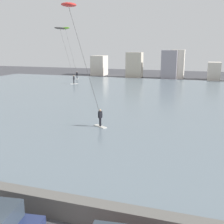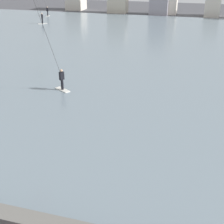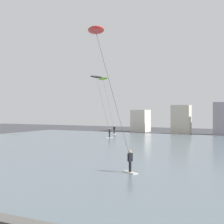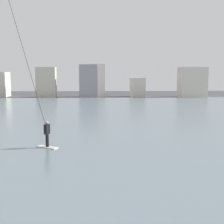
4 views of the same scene
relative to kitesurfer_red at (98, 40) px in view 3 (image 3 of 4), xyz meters
The scene contains 4 objects.
water_bay 18.53m from the kitesurfer_red, 67.35° to the left, with size 84.00×52.00×0.10m, color slate.
kitesurfer_red is the anchor object (origin of this frame).
kitesurfer_lime 38.23m from the kitesurfer_red, 117.48° to the left, with size 3.81×2.50×11.07m.
kitesurfer_black 31.15m from the kitesurfer_red, 119.34° to the left, with size 4.11×2.83×10.61m.
Camera 3 is at (5.40, -4.05, 4.74)m, focal length 51.41 mm.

